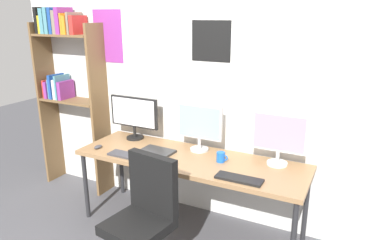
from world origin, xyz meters
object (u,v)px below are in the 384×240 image
object	(u,v)px
monitor_left	(134,115)
keyboard_right	(239,179)
bookshelf	(66,73)
monitor_center	(200,125)
office_chair	(143,231)
keyboard_left	(125,155)
laptop_closed	(157,152)
monitor_right	(279,136)
desk	(190,163)
computer_mouse	(98,147)
coffee_mug	(221,157)

from	to	relation	value
monitor_left	keyboard_right	size ratio (longest dim) A/B	1.47
keyboard_right	bookshelf	bearing A→B (deg)	168.44
monitor_center	keyboard_right	xyz separation A→B (m)	(0.56, -0.44, -0.25)
office_chair	keyboard_left	size ratio (longest dim) A/B	3.09
monitor_left	monitor_center	size ratio (longest dim) A/B	1.23
bookshelf	laptop_closed	world-z (taller)	bookshelf
laptop_closed	monitor_center	bearing A→B (deg)	39.99
office_chair	monitor_right	distance (m)	1.37
laptop_closed	keyboard_right	bearing A→B (deg)	-8.79
monitor_center	keyboard_left	size ratio (longest dim) A/B	1.42
desk	laptop_closed	size ratio (longest dim) A/B	6.74
monitor_right	laptop_closed	size ratio (longest dim) A/B	1.49
monitor_right	desk	bearing A→B (deg)	-164.36
bookshelf	computer_mouse	size ratio (longest dim) A/B	21.72
keyboard_left	coffee_mug	bearing A→B (deg)	17.69
desk	office_chair	xyz separation A→B (m)	(-0.03, -0.74, -0.29)
computer_mouse	coffee_mug	xyz separation A→B (m)	(1.21, 0.23, 0.03)
bookshelf	monitor_center	size ratio (longest dim) A/B	4.58
desk	coffee_mug	bearing A→B (deg)	8.20
desk	monitor_right	distance (m)	0.85
bookshelf	laptop_closed	xyz separation A→B (m)	(1.35, -0.27, -0.62)
monitor_left	keyboard_left	world-z (taller)	monitor_left
bookshelf	monitor_center	bearing A→B (deg)	-0.59
monitor_center	office_chair	bearing A→B (deg)	-91.83
monitor_left	coffee_mug	world-z (taller)	monitor_left
computer_mouse	monitor_center	bearing A→B (deg)	23.85
keyboard_left	keyboard_right	size ratio (longest dim) A/B	0.84
monitor_right	coffee_mug	world-z (taller)	monitor_right
keyboard_left	computer_mouse	bearing A→B (deg)	173.93
office_chair	laptop_closed	bearing A→B (deg)	113.51
office_chair	monitor_right	world-z (taller)	monitor_right
desk	computer_mouse	bearing A→B (deg)	-168.13
desk	keyboard_left	bearing A→B (deg)	-157.67
computer_mouse	coffee_mug	bearing A→B (deg)	10.98
monitor_center	keyboard_left	xyz separation A→B (m)	(-0.56, -0.44, -0.25)
laptop_closed	monitor_right	bearing A→B (deg)	16.23
desk	keyboard_right	xyz separation A→B (m)	(0.56, -0.23, 0.06)
monitor_left	keyboard_right	world-z (taller)	monitor_left
monitor_right	keyboard_left	world-z (taller)	monitor_right
monitor_center	coffee_mug	bearing A→B (deg)	-30.03
laptop_closed	monitor_left	bearing A→B (deg)	152.98
monitor_center	laptop_closed	world-z (taller)	monitor_center
computer_mouse	keyboard_left	bearing A→B (deg)	-6.07
monitor_right	keyboard_right	distance (m)	0.55
bookshelf	office_chair	size ratio (longest dim) A/B	2.11
keyboard_right	monitor_right	bearing A→B (deg)	65.84
bookshelf	monitor_left	world-z (taller)	bookshelf
bookshelf	keyboard_left	distance (m)	1.37
monitor_left	laptop_closed	distance (m)	0.55
computer_mouse	laptop_closed	distance (m)	0.60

